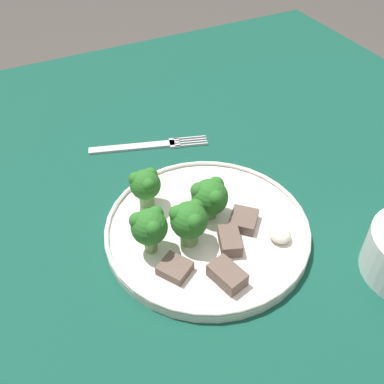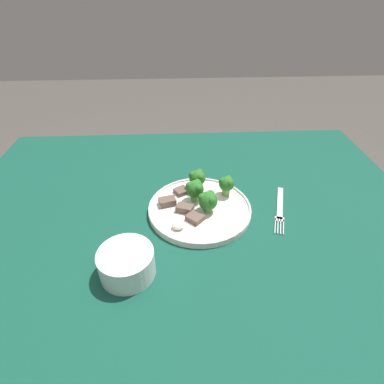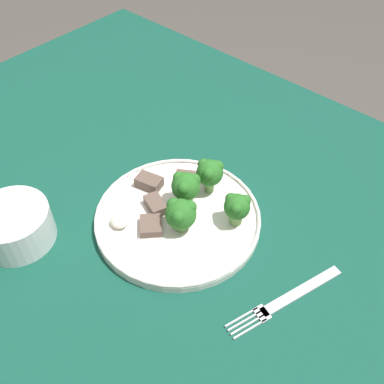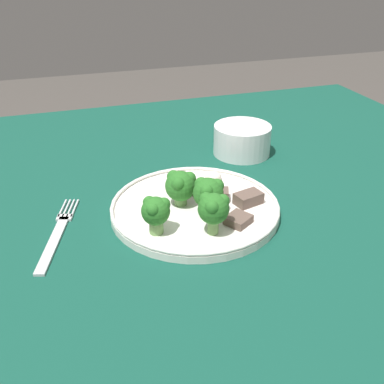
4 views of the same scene
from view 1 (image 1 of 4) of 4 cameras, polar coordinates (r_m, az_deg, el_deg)
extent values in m
cube|color=#114738|center=(0.62, 7.72, -6.38)|extent=(1.27, 1.07, 0.03)
cylinder|color=brown|center=(1.44, 10.17, 5.54)|extent=(0.06, 0.06, 0.74)
cylinder|color=white|center=(0.60, 1.93, -4.94)|extent=(0.27, 0.27, 0.01)
torus|color=white|center=(0.60, 1.95, -4.36)|extent=(0.27, 0.27, 0.01)
cube|color=silver|center=(0.75, -7.63, 5.67)|extent=(0.06, 0.14, 0.00)
cube|color=silver|center=(0.76, -2.24, 6.23)|extent=(0.03, 0.02, 0.00)
cube|color=silver|center=(0.75, -0.05, 5.97)|extent=(0.02, 0.05, 0.00)
cube|color=silver|center=(0.76, -0.13, 6.28)|extent=(0.02, 0.05, 0.00)
cube|color=silver|center=(0.76, -0.21, 6.57)|extent=(0.02, 0.05, 0.00)
cube|color=silver|center=(0.77, -0.29, 6.86)|extent=(0.02, 0.05, 0.00)
cylinder|color=#709E56|center=(0.57, -0.36, -5.53)|extent=(0.02, 0.02, 0.02)
sphere|color=#286B23|center=(0.55, -0.37, -3.60)|extent=(0.05, 0.05, 0.05)
sphere|color=#286B23|center=(0.54, 0.29, -3.79)|extent=(0.02, 0.02, 0.02)
sphere|color=#286B23|center=(0.55, 0.43, -1.95)|extent=(0.02, 0.02, 0.02)
sphere|color=#286B23|center=(0.55, -1.86, -2.77)|extent=(0.02, 0.02, 0.02)
cylinder|color=#709E56|center=(0.61, 2.21, -2.39)|extent=(0.02, 0.02, 0.02)
sphere|color=#286B23|center=(0.59, 2.27, -0.66)|extent=(0.05, 0.05, 0.05)
sphere|color=#286B23|center=(0.58, 3.00, -0.76)|extent=(0.02, 0.02, 0.02)
sphere|color=#286B23|center=(0.59, 3.05, 0.94)|extent=(0.02, 0.02, 0.02)
sphere|color=#286B23|center=(0.58, 0.85, 0.19)|extent=(0.02, 0.02, 0.02)
cylinder|color=#709E56|center=(0.57, -5.26, -6.40)|extent=(0.02, 0.02, 0.03)
sphere|color=#286B23|center=(0.55, -5.45, -4.43)|extent=(0.05, 0.05, 0.05)
sphere|color=#286B23|center=(0.53, -4.96, -4.65)|extent=(0.02, 0.02, 0.02)
sphere|color=#286B23|center=(0.55, -4.65, -2.83)|extent=(0.02, 0.02, 0.02)
sphere|color=#286B23|center=(0.54, -6.96, -3.62)|extent=(0.02, 0.02, 0.02)
cylinder|color=#709E56|center=(0.63, -5.77, -0.82)|extent=(0.02, 0.02, 0.02)
sphere|color=#286B23|center=(0.61, -5.94, 0.94)|extent=(0.04, 0.04, 0.04)
sphere|color=#286B23|center=(0.59, -5.55, 0.90)|extent=(0.02, 0.02, 0.02)
sphere|color=#286B23|center=(0.61, -5.28, 2.26)|extent=(0.02, 0.02, 0.02)
sphere|color=#286B23|center=(0.60, -7.18, 1.65)|extent=(0.02, 0.02, 0.02)
cube|color=brown|center=(0.57, 4.81, -6.18)|extent=(0.05, 0.04, 0.02)
cube|color=brown|center=(0.54, 4.49, -10.47)|extent=(0.05, 0.04, 0.02)
cube|color=brown|center=(0.60, 6.55, -3.55)|extent=(0.05, 0.05, 0.01)
cube|color=brown|center=(0.55, -2.19, -9.65)|extent=(0.05, 0.05, 0.01)
ellipsoid|color=silver|center=(0.59, 11.10, -5.28)|extent=(0.03, 0.03, 0.02)
camera|label=2|loc=(0.87, 54.60, 33.42)|focal=28.00mm
camera|label=3|loc=(0.89, 17.75, 49.36)|focal=42.00mm
camera|label=4|loc=(0.68, -64.80, 14.16)|focal=42.00mm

